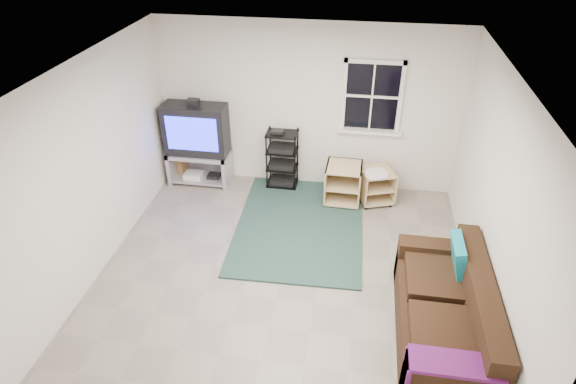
% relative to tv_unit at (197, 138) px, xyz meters
% --- Properties ---
extents(room, '(4.60, 4.62, 4.60)m').
position_rel_tv_unit_xyz_m(room, '(2.66, 0.24, 0.69)').
color(room, gray).
rests_on(room, ground).
extents(tv_unit, '(0.98, 0.49, 1.44)m').
position_rel_tv_unit_xyz_m(tv_unit, '(0.00, 0.00, 0.00)').
color(tv_unit, '#A5A5AD').
rests_on(tv_unit, ground).
extents(av_rack, '(0.49, 0.35, 0.98)m').
position_rel_tv_unit_xyz_m(av_rack, '(1.35, 0.07, -0.37)').
color(av_rack, black).
rests_on(av_rack, ground).
extents(side_table_left, '(0.54, 0.54, 0.63)m').
position_rel_tv_unit_xyz_m(side_table_left, '(2.35, -0.21, -0.46)').
color(side_table_left, tan).
rests_on(side_table_left, ground).
extents(side_table_right, '(0.62, 0.62, 0.56)m').
position_rel_tv_unit_xyz_m(side_table_right, '(2.83, -0.14, -0.48)').
color(side_table_right, tan).
rests_on(side_table_right, ground).
extents(sofa, '(0.88, 1.99, 0.91)m').
position_rel_tv_unit_xyz_m(sofa, '(3.58, -2.77, -0.47)').
color(sofa, black).
rests_on(sofa, ground).
extents(shag_rug, '(1.85, 2.50, 0.03)m').
position_rel_tv_unit_xyz_m(shag_rug, '(1.79, -1.01, -0.78)').
color(shag_rug, black).
rests_on(shag_rug, ground).
extents(paper_bag, '(0.33, 0.25, 0.42)m').
position_rel_tv_unit_xyz_m(paper_bag, '(-0.44, 0.12, -0.58)').
color(paper_bag, '#9B6B45').
rests_on(paper_bag, ground).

